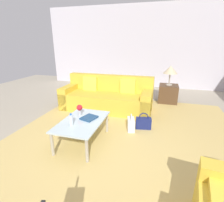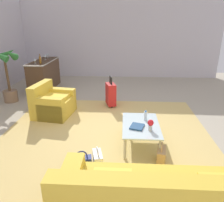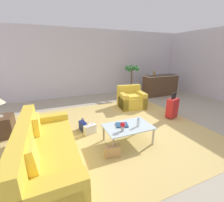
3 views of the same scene
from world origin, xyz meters
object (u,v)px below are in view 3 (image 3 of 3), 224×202
Objects in this scene: side_table at (1,127)px; wine_glass_left_of_centre at (158,73)px; wine_glass_leftmost at (151,74)px; coffee_table_book at (122,125)px; suitcase_red at (172,108)px; armchair at (131,99)px; wine_glass_right_of_centre at (165,73)px; handbag_tan at (112,151)px; bar_console at (160,85)px; coffee_table at (128,128)px; wine_glass_rightmost at (171,72)px; flower_vase at (123,126)px; water_bottle at (138,123)px; wine_bottle_amber at (154,74)px; couch at (44,153)px; handbag_navy at (83,126)px; handbag_white at (90,129)px; potted_palm at (132,78)px.

wine_glass_left_of_centre is (6.10, 1.60, 0.84)m from side_table.
wine_glass_left_of_centre is (0.40, -0.02, 0.00)m from wine_glass_leftmost.
suitcase_red is (2.12, 0.62, -0.09)m from coffee_table_book.
wine_glass_right_of_centre is (2.39, 0.92, 0.81)m from armchair.
bar_console is at bearing 40.32° from handbag_tan.
side_table is (-2.80, 1.50, -0.12)m from coffee_table.
wine_glass_rightmost is at bearing 13.30° from side_table.
wine_glass_leftmost is at bearing -179.54° from wine_glass_rightmost.
coffee_table is at bearing -140.22° from wine_glass_right_of_centre.
wine_glass_leftmost is (3.12, 3.27, 0.55)m from flower_vase.
wine_glass_rightmost is at bearing 36.69° from handbag_tan.
wine_glass_rightmost reaches higher than suitcase_red.
wine_glass_left_of_centre is (3.42, 3.02, 0.66)m from coffee_table_book.
wine_bottle_amber is (2.78, 3.09, 0.59)m from water_bottle.
handbag_navy is at bearing 48.70° from couch.
wine_glass_left_of_centre is (1.99, 0.93, 0.81)m from armchair.
wine_glass_leftmost is at bearing 177.15° from wine_glass_right_of_centre.
side_table is 4.87m from suitcase_red.
wine_glass_rightmost reaches higher than handbag_tan.
suitcase_red is at bearing 23.96° from water_bottle.
handbag_white is 1.00× the size of handbag_tan.
couch is at bearing -148.87° from bar_console.
handbag_navy is at bearing 133.62° from water_bottle.
wine_bottle_amber reaches higher than wine_glass_rightmost.
armchair is at bearing -148.92° from wine_glass_leftmost.
potted_palm is (-1.10, 0.60, -0.23)m from wine_glass_left_of_centre.
wine_glass_rightmost is at bearing 2.35° from wine_glass_left_of_centre.
bar_console is at bearing 25.93° from handbag_navy.
handbag_tan is at bearing -141.20° from wine_glass_right_of_centre.
wine_glass_left_of_centre is 4.75m from handbag_white.
water_bottle is at bearing -135.88° from bar_console.
couch reaches higher than handbag_white.
potted_palm is (-1.30, 0.60, 0.36)m from bar_console.
side_table is at bearing -166.70° from wine_glass_rightmost.
wine_glass_rightmost is (4.22, 3.05, 0.66)m from coffee_table_book.
couch reaches higher than coffee_table.
couch reaches higher than flower_vase.
flower_vase is at bearing -122.15° from potted_palm.
wine_glass_right_of_centre reaches higher than suitcase_red.
wine_glass_right_of_centre is (6.50, 1.58, 0.84)m from side_table.
coffee_table_book is 0.15× the size of bar_console.
bar_console reaches higher than handbag_white.
side_table reaches higher than handbag_white.
flower_vase is 2.39m from suitcase_red.
handbag_tan is (-0.73, -0.22, -0.40)m from water_bottle.
wine_glass_leftmost is (2.70, 3.22, 0.58)m from water_bottle.
potted_palm is (-1.50, 0.62, -0.23)m from wine_glass_right_of_centre.
potted_palm reaches higher than couch.
wine_glass_right_of_centre is at bearing -2.38° from wine_glass_left_of_centre.
water_bottle is 4.60m from bar_console.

